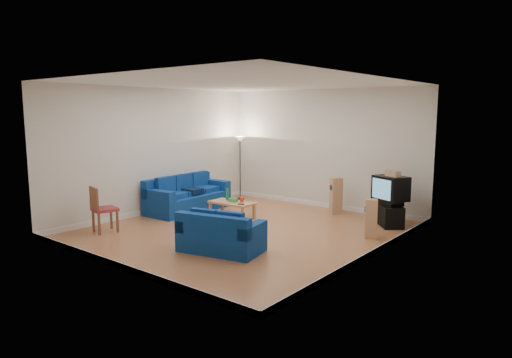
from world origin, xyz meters
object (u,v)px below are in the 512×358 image
Objects in this scene: sofa_three_seat at (187,198)px; television at (390,188)px; tv_stand at (390,215)px; coffee_table at (232,204)px; sofa_loveseat at (220,237)px.

television reaches higher than sofa_three_seat.
tv_stand is 0.63m from television.
television reaches higher than tv_stand.
television is (4.85, 1.78, 0.54)m from sofa_three_seat.
tv_stand is 0.91× the size of television.
coffee_table is at bearing -128.38° from television.
sofa_loveseat is 1.90× the size of television.
tv_stand is (3.34, 1.68, -0.11)m from coffee_table.
sofa_three_seat is 2.10× the size of coffee_table.
sofa_three_seat is at bearing 133.70° from sofa_loveseat.
television is at bearing -52.99° from tv_stand.
coffee_table is (-1.66, 2.20, 0.06)m from sofa_loveseat.
television reaches higher than sofa_loveseat.
coffee_table is at bearing 91.26° from sofa_three_seat.
sofa_loveseat is at bearing -52.96° from coffee_table.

